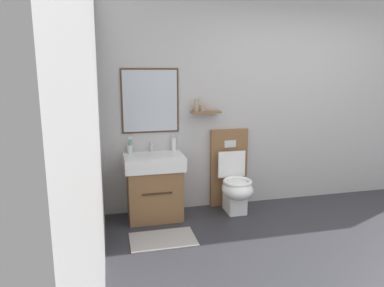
% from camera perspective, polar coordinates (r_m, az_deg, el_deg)
% --- Properties ---
extents(wall_back, '(5.16, 0.27, 2.70)m').
position_cam_1_polar(wall_back, '(4.89, 15.55, 6.84)').
color(wall_back, '#B7B5B2').
rests_on(wall_back, ground).
extents(wall_left, '(0.12, 3.86, 2.70)m').
position_cam_1_polar(wall_left, '(2.42, -16.68, 2.14)').
color(wall_left, '#B7B5B2').
rests_on(wall_left, ground).
extents(bath_mat, '(0.68, 0.44, 0.01)m').
position_cam_1_polar(bath_mat, '(3.84, -4.70, -15.07)').
color(bath_mat, '#9E9993').
rests_on(bath_mat, ground).
extents(vanity_sink_left, '(0.68, 0.51, 0.77)m').
position_cam_1_polar(vanity_sink_left, '(4.24, -6.07, -6.66)').
color(vanity_sink_left, brown).
rests_on(vanity_sink_left, ground).
extents(tap_on_left_sink, '(0.03, 0.13, 0.11)m').
position_cam_1_polar(tap_on_left_sink, '(4.30, -6.53, -0.38)').
color(tap_on_left_sink, silver).
rests_on(tap_on_left_sink, vanity_sink_left).
extents(toilet, '(0.48, 0.62, 1.00)m').
position_cam_1_polar(toilet, '(4.48, 6.58, -5.97)').
color(toilet, brown).
rests_on(toilet, ground).
extents(toothbrush_cup, '(0.07, 0.07, 0.20)m').
position_cam_1_polar(toothbrush_cup, '(4.27, -9.99, -0.77)').
color(toothbrush_cup, silver).
rests_on(toothbrush_cup, vanity_sink_left).
extents(soap_dispenser, '(0.06, 0.06, 0.19)m').
position_cam_1_polar(soap_dispenser, '(4.34, -2.96, -0.07)').
color(soap_dispenser, white).
rests_on(soap_dispenser, vanity_sink_left).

